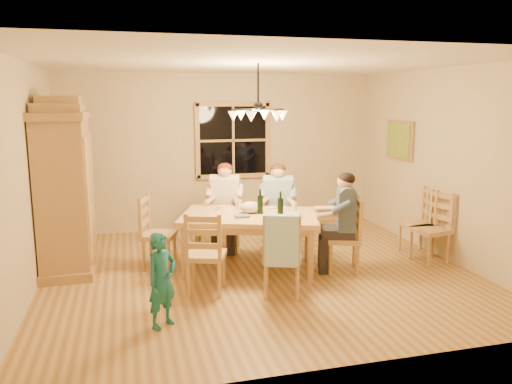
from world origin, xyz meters
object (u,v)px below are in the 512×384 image
object	(u,v)px
adult_plaid_man	(278,197)
chair_spare_front	(416,234)
adult_woman	(225,196)
wine_bottle_a	(260,201)
chair_near_right	(282,269)
child	(162,280)
chair_spare_back	(429,240)
dining_table	(250,222)
chandelier	(258,114)
adult_slate_man	(344,210)
armoire	(66,191)
chair_end_right	(343,250)
chair_far_right	(278,232)
chair_end_left	(159,246)
chair_far_left	(225,231)
chair_near_left	(206,267)
wine_bottle_b	(280,204)

from	to	relation	value
adult_plaid_man	chair_spare_front	world-z (taller)	adult_plaid_man
adult_woman	chair_spare_front	xyz separation A→B (m)	(2.68, -0.91, -0.54)
wine_bottle_a	chair_spare_front	bearing A→B (deg)	0.62
chair_near_right	child	size ratio (longest dim) A/B	1.02
chair_spare_back	adult_plaid_man	bearing A→B (deg)	52.68
dining_table	adult_woman	world-z (taller)	adult_woman
chandelier	adult_plaid_man	distance (m)	1.57
adult_slate_man	adult_plaid_man	bearing A→B (deg)	46.64
chair_near_right	armoire	bearing A→B (deg)	165.60
adult_woman	child	distance (m)	2.65
chandelier	chair_end_right	world-z (taller)	chandelier
chair_far_right	chair_end_left	distance (m)	1.79
child	chair_far_right	bearing A→B (deg)	10.03
armoire	chair_far_left	bearing A→B (deg)	6.36
chandelier	chair_spare_back	distance (m)	3.03
chair_near_left	wine_bottle_a	world-z (taller)	wine_bottle_a
chair_spare_front	chair_end_left	bearing A→B (deg)	89.38
chair_end_right	wine_bottle_b	world-z (taller)	wine_bottle_b
child	chair_spare_front	size ratio (longest dim) A/B	0.98
wine_bottle_b	chair_far_left	bearing A→B (deg)	113.53
dining_table	chair_end_left	bearing A→B (deg)	161.17
adult_slate_man	chair_spare_front	world-z (taller)	adult_slate_man
chair_far_right	chair_spare_front	xyz separation A→B (m)	(1.93, -0.66, 0.00)
chair_near_left	chair_end_right	world-z (taller)	same
chair_end_left	chair_end_right	xyz separation A→B (m)	(2.34, -0.80, 0.00)
wine_bottle_a	chair_far_left	bearing A→B (deg)	107.29
adult_slate_man	child	size ratio (longest dim) A/B	0.90
chair_far_right	adult_plaid_man	distance (m)	0.54
dining_table	wine_bottle_b	xyz separation A→B (m)	(0.35, -0.22, 0.27)
dining_table	child	bearing A→B (deg)	-131.18
chandelier	chair_near_right	distance (m)	1.95
chair_far_left	chair_end_right	bearing A→B (deg)	153.43
adult_plaid_man	child	bearing A→B (deg)	67.64
chair_far_left	wine_bottle_a	bearing A→B (deg)	126.12
chandelier	adult_plaid_man	xyz separation A→B (m)	(0.52, 0.81, -1.24)
chair_near_left	chair_far_right	bearing A→B (deg)	64.80
dining_table	wine_bottle_a	xyz separation A→B (m)	(0.14, 0.00, 0.27)
chair_near_left	chair_spare_front	distance (m)	3.29
chair_end_right	adult_woman	size ratio (longest dim) A/B	1.13
chair_near_right	adult_plaid_man	bearing A→B (deg)	93.37
chandelier	adult_plaid_man	world-z (taller)	chandelier
chandelier	armoire	bearing A→B (deg)	161.21
chandelier	chair_end_right	distance (m)	2.10
armoire	wine_bottle_a	world-z (taller)	armoire
chair_end_right	chair_spare_front	size ratio (longest dim) A/B	1.00
adult_woman	wine_bottle_b	xyz separation A→B (m)	(0.50, -1.16, 0.08)
armoire	dining_table	xyz separation A→B (m)	(2.34, -0.69, -0.40)
chair_far_right	chair_spare_front	size ratio (longest dim) A/B	1.00
chandelier	adult_woman	distance (m)	1.65
dining_table	wine_bottle_a	size ratio (longest dim) A/B	6.17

